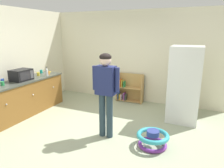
{
  "coord_description": "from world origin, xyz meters",
  "views": [
    {
      "loc": [
        1.89,
        -3.56,
        2.1
      ],
      "look_at": [
        0.18,
        0.31,
        1.0
      ],
      "focal_mm": 32.74,
      "sensor_mm": 36.0,
      "label": 1
    }
  ],
  "objects_px": {
    "banana_bunch": "(49,72)",
    "teal_cup": "(41,71)",
    "green_cup": "(2,84)",
    "refrigerator": "(185,85)",
    "microwave": "(21,75)",
    "orange_cup": "(48,73)",
    "bookshelf": "(129,89)",
    "yellow_cup": "(38,74)",
    "kitchen_counter": "(24,97)",
    "clear_bottle": "(47,72)",
    "standing_person": "(106,87)",
    "blue_cup": "(2,81)",
    "baby_walker": "(153,139)"
  },
  "relations": [
    {
      "from": "green_cup",
      "to": "yellow_cup",
      "type": "relative_size",
      "value": 1.0
    },
    {
      "from": "yellow_cup",
      "to": "refrigerator",
      "type": "bearing_deg",
      "value": 9.9
    },
    {
      "from": "kitchen_counter",
      "to": "banana_bunch",
      "type": "height_order",
      "value": "banana_bunch"
    },
    {
      "from": "refrigerator",
      "to": "blue_cup",
      "type": "distance_m",
      "value": 4.32
    },
    {
      "from": "standing_person",
      "to": "blue_cup",
      "type": "distance_m",
      "value": 2.67
    },
    {
      "from": "clear_bottle",
      "to": "green_cup",
      "type": "relative_size",
      "value": 2.59
    },
    {
      "from": "bookshelf",
      "to": "blue_cup",
      "type": "xyz_separation_m",
      "value": [
        -2.35,
        -2.43,
        0.58
      ]
    },
    {
      "from": "clear_bottle",
      "to": "orange_cup",
      "type": "distance_m",
      "value": 0.19
    },
    {
      "from": "banana_bunch",
      "to": "orange_cup",
      "type": "xyz_separation_m",
      "value": [
        0.11,
        -0.17,
        0.02
      ]
    },
    {
      "from": "microwave",
      "to": "orange_cup",
      "type": "bearing_deg",
      "value": 82.71
    },
    {
      "from": "standing_person",
      "to": "orange_cup",
      "type": "distance_m",
      "value": 2.54
    },
    {
      "from": "refrigerator",
      "to": "teal_cup",
      "type": "distance_m",
      "value": 4.0
    },
    {
      "from": "green_cup",
      "to": "refrigerator",
      "type": "bearing_deg",
      "value": 25.64
    },
    {
      "from": "standing_person",
      "to": "microwave",
      "type": "xyz_separation_m",
      "value": [
        -2.43,
        0.2,
        0.0
      ]
    },
    {
      "from": "bookshelf",
      "to": "yellow_cup",
      "type": "height_order",
      "value": "yellow_cup"
    },
    {
      "from": "banana_bunch",
      "to": "yellow_cup",
      "type": "xyz_separation_m",
      "value": [
        -0.03,
        -0.42,
        0.02
      ]
    },
    {
      "from": "refrigerator",
      "to": "yellow_cup",
      "type": "bearing_deg",
      "value": -170.1
    },
    {
      "from": "kitchen_counter",
      "to": "standing_person",
      "type": "distance_m",
      "value": 2.51
    },
    {
      "from": "blue_cup",
      "to": "yellow_cup",
      "type": "bearing_deg",
      "value": 77.58
    },
    {
      "from": "microwave",
      "to": "clear_bottle",
      "type": "bearing_deg",
      "value": 73.79
    },
    {
      "from": "refrigerator",
      "to": "baby_walker",
      "type": "xyz_separation_m",
      "value": [
        -0.38,
        -1.46,
        -0.73
      ]
    },
    {
      "from": "standing_person",
      "to": "microwave",
      "type": "bearing_deg",
      "value": 175.38
    },
    {
      "from": "bookshelf",
      "to": "baby_walker",
      "type": "bearing_deg",
      "value": -60.61
    },
    {
      "from": "baby_walker",
      "to": "banana_bunch",
      "type": "relative_size",
      "value": 3.87
    },
    {
      "from": "blue_cup",
      "to": "banana_bunch",
      "type": "bearing_deg",
      "value": 80.27
    },
    {
      "from": "green_cup",
      "to": "yellow_cup",
      "type": "bearing_deg",
      "value": 91.25
    },
    {
      "from": "kitchen_counter",
      "to": "yellow_cup",
      "type": "bearing_deg",
      "value": 91.66
    },
    {
      "from": "bookshelf",
      "to": "baby_walker",
      "type": "distance_m",
      "value": 2.61
    },
    {
      "from": "bookshelf",
      "to": "teal_cup",
      "type": "distance_m",
      "value": 2.66
    },
    {
      "from": "banana_bunch",
      "to": "teal_cup",
      "type": "xyz_separation_m",
      "value": [
        -0.21,
        -0.1,
        0.02
      ]
    },
    {
      "from": "refrigerator",
      "to": "baby_walker",
      "type": "distance_m",
      "value": 1.67
    },
    {
      "from": "orange_cup",
      "to": "teal_cup",
      "type": "bearing_deg",
      "value": 167.33
    },
    {
      "from": "microwave",
      "to": "blue_cup",
      "type": "xyz_separation_m",
      "value": [
        -0.24,
        -0.36,
        -0.09
      ]
    },
    {
      "from": "baby_walker",
      "to": "refrigerator",
      "type": "bearing_deg",
      "value": 75.44
    },
    {
      "from": "bookshelf",
      "to": "orange_cup",
      "type": "distance_m",
      "value": 2.42
    },
    {
      "from": "kitchen_counter",
      "to": "standing_person",
      "type": "xyz_separation_m",
      "value": [
        2.44,
        -0.22,
        0.59
      ]
    },
    {
      "from": "baby_walker",
      "to": "yellow_cup",
      "type": "height_order",
      "value": "yellow_cup"
    },
    {
      "from": "green_cup",
      "to": "blue_cup",
      "type": "xyz_separation_m",
      "value": [
        -0.24,
        0.19,
        0.0
      ]
    },
    {
      "from": "standing_person",
      "to": "teal_cup",
      "type": "relative_size",
      "value": 17.9
    },
    {
      "from": "bookshelf",
      "to": "clear_bottle",
      "type": "distance_m",
      "value": 2.44
    },
    {
      "from": "blue_cup",
      "to": "teal_cup",
      "type": "xyz_separation_m",
      "value": [
        0.02,
        1.28,
        0.0
      ]
    },
    {
      "from": "blue_cup",
      "to": "teal_cup",
      "type": "height_order",
      "value": "same"
    },
    {
      "from": "baby_walker",
      "to": "green_cup",
      "type": "height_order",
      "value": "green_cup"
    },
    {
      "from": "green_cup",
      "to": "blue_cup",
      "type": "bearing_deg",
      "value": 141.24
    },
    {
      "from": "bookshelf",
      "to": "banana_bunch",
      "type": "distance_m",
      "value": 2.43
    },
    {
      "from": "refrigerator",
      "to": "orange_cup",
      "type": "height_order",
      "value": "refrigerator"
    },
    {
      "from": "yellow_cup",
      "to": "orange_cup",
      "type": "bearing_deg",
      "value": 61.61
    },
    {
      "from": "blue_cup",
      "to": "baby_walker",
      "type": "bearing_deg",
      "value": 2.57
    },
    {
      "from": "kitchen_counter",
      "to": "clear_bottle",
      "type": "xyz_separation_m",
      "value": [
        0.21,
        0.67,
        0.55
      ]
    },
    {
      "from": "bookshelf",
      "to": "microwave",
      "type": "xyz_separation_m",
      "value": [
        -2.11,
        -2.08,
        0.67
      ]
    }
  ]
}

